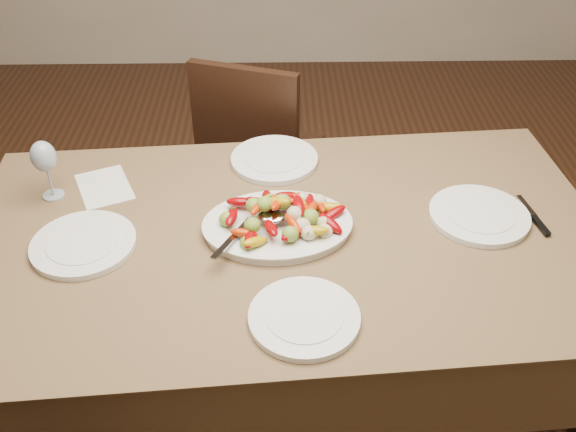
% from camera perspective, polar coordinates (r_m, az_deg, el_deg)
% --- Properties ---
extents(floor, '(6.00, 6.00, 0.00)m').
position_cam_1_polar(floor, '(2.33, 0.86, -17.93)').
color(floor, '#361D10').
rests_on(floor, ground).
extents(dining_table, '(1.91, 1.17, 0.76)m').
position_cam_1_polar(dining_table, '(2.10, 0.00, -9.61)').
color(dining_table, brown).
rests_on(dining_table, ground).
extents(chair_far, '(0.53, 0.53, 0.95)m').
position_cam_1_polar(chair_far, '(2.73, -2.21, 5.52)').
color(chair_far, black).
rests_on(chair_far, ground).
extents(serving_platter, '(0.44, 0.34, 0.02)m').
position_cam_1_polar(serving_platter, '(1.84, -0.94, -0.99)').
color(serving_platter, white).
rests_on(serving_platter, dining_table).
extents(roasted_vegetables, '(0.36, 0.26, 0.09)m').
position_cam_1_polar(roasted_vegetables, '(1.81, -0.96, 0.42)').
color(roasted_vegetables, '#7A0306').
rests_on(roasted_vegetables, serving_platter).
extents(serving_spoon, '(0.28, 0.17, 0.03)m').
position_cam_1_polar(serving_spoon, '(1.79, -2.93, -0.93)').
color(serving_spoon, '#9EA0A8').
rests_on(serving_spoon, serving_platter).
extents(plate_left, '(0.29, 0.29, 0.02)m').
position_cam_1_polar(plate_left, '(1.88, -17.72, -2.40)').
color(plate_left, white).
rests_on(plate_left, dining_table).
extents(plate_right, '(0.29, 0.29, 0.02)m').
position_cam_1_polar(plate_right, '(1.97, 16.62, 0.05)').
color(plate_right, white).
rests_on(plate_right, dining_table).
extents(plate_far, '(0.29, 0.29, 0.02)m').
position_cam_1_polar(plate_far, '(2.14, -1.22, 5.04)').
color(plate_far, white).
rests_on(plate_far, dining_table).
extents(plate_near, '(0.28, 0.28, 0.02)m').
position_cam_1_polar(plate_near, '(1.58, 1.45, -9.02)').
color(plate_near, white).
rests_on(plate_near, dining_table).
extents(wine_glass, '(0.08, 0.08, 0.20)m').
position_cam_1_polar(wine_glass, '(2.06, -20.67, 3.99)').
color(wine_glass, '#8C99A5').
rests_on(wine_glass, dining_table).
extents(menu_card, '(0.22, 0.25, 0.00)m').
position_cam_1_polar(menu_card, '(2.11, -16.01, 2.51)').
color(menu_card, silver).
rests_on(menu_card, dining_table).
extents(table_knife, '(0.05, 0.20, 0.01)m').
position_cam_1_polar(table_knife, '(2.02, 21.02, -0.11)').
color(table_knife, '#9EA0A8').
rests_on(table_knife, dining_table).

